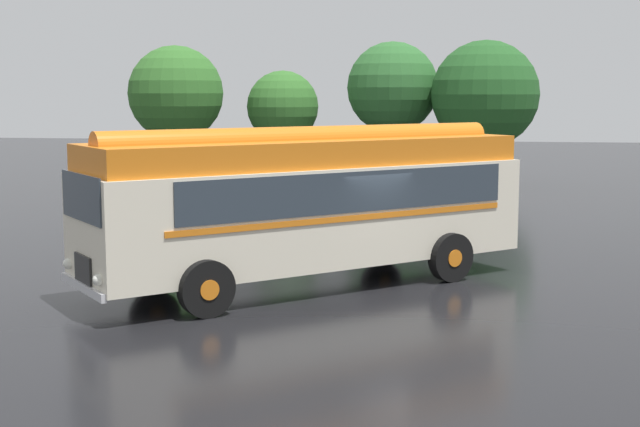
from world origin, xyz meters
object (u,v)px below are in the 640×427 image
car_near_left (328,182)px  car_mid_left (406,184)px  box_van (267,167)px  vintage_bus (310,200)px

car_near_left → car_mid_left: (2.96, -0.15, 0.00)m
car_near_left → box_van: 2.57m
vintage_bus → box_van: size_ratio=1.59×
vintage_bus → box_van: vintage_bus is taller
car_near_left → box_van: bearing=167.8°
vintage_bus → car_near_left: bearing=96.2°
car_near_left → car_mid_left: 2.96m
car_mid_left → box_van: (-5.42, 0.68, 0.52)m
vintage_bus → car_mid_left: bearing=84.4°
vintage_bus → car_mid_left: 14.32m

